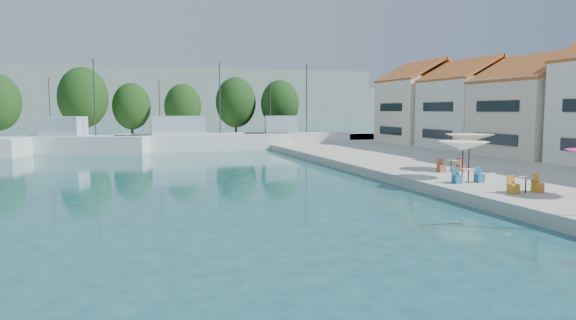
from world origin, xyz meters
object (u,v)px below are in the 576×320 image
object	(u,v)px
trawler_04	(294,139)
umbrella_white	(463,146)
trawler_02	(80,143)
trawler_03	(199,140)
umbrella_cream	(470,138)

from	to	relation	value
trawler_04	umbrella_white	xyz separation A→B (m)	(-0.27, -32.62, 1.40)
trawler_04	umbrella_white	distance (m)	32.65
trawler_02	trawler_03	size ratio (longest dim) A/B	0.74
trawler_04	umbrella_white	bearing A→B (deg)	-79.85
trawler_03	trawler_02	bearing A→B (deg)	-176.26
umbrella_white	umbrella_cream	bearing A→B (deg)	49.19
trawler_04	umbrella_cream	bearing A→B (deg)	-74.29
umbrella_white	umbrella_cream	world-z (taller)	umbrella_cream
trawler_02	trawler_03	xyz separation A→B (m)	(12.51, 0.65, -0.00)
trawler_03	umbrella_cream	distance (m)	33.13
trawler_02	trawler_04	distance (m)	23.43
trawler_03	trawler_04	xyz separation A→B (m)	(10.92, -0.92, 0.00)
trawler_04	trawler_02	bearing A→B (deg)	-170.03
trawler_02	trawler_04	xyz separation A→B (m)	(23.43, -0.27, 0.00)
trawler_03	umbrella_white	distance (m)	35.21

